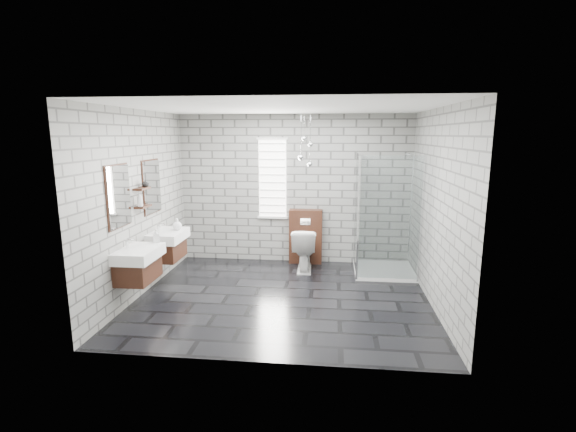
% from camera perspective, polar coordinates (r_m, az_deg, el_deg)
% --- Properties ---
extents(floor, '(4.20, 3.60, 0.02)m').
position_cam_1_polar(floor, '(6.24, -0.72, -11.08)').
color(floor, black).
rests_on(floor, ground).
extents(ceiling, '(4.20, 3.60, 0.02)m').
position_cam_1_polar(ceiling, '(5.78, -0.78, 14.73)').
color(ceiling, white).
rests_on(ceiling, wall_back).
extents(wall_back, '(4.20, 0.02, 2.70)m').
position_cam_1_polar(wall_back, '(7.64, 0.88, 3.63)').
color(wall_back, gray).
rests_on(wall_back, floor).
extents(wall_front, '(4.20, 0.02, 2.70)m').
position_cam_1_polar(wall_front, '(4.10, -3.78, -2.96)').
color(wall_front, gray).
rests_on(wall_front, floor).
extents(wall_left, '(0.02, 3.60, 2.70)m').
position_cam_1_polar(wall_left, '(6.46, -19.69, 1.59)').
color(wall_left, gray).
rests_on(wall_left, floor).
extents(wall_right, '(0.02, 3.60, 2.70)m').
position_cam_1_polar(wall_right, '(5.99, 19.74, 0.88)').
color(wall_right, gray).
rests_on(wall_right, floor).
extents(vanity_left, '(0.47, 0.70, 1.57)m').
position_cam_1_polar(vanity_left, '(5.96, -20.08, -5.05)').
color(vanity_left, '#3A1D11').
rests_on(vanity_left, wall_left).
extents(vanity_right, '(0.47, 0.70, 1.57)m').
position_cam_1_polar(vanity_right, '(6.85, -16.38, -2.76)').
color(vanity_right, '#3A1D11').
rests_on(vanity_right, wall_left).
extents(shelf_lower, '(0.14, 0.30, 0.03)m').
position_cam_1_polar(shelf_lower, '(6.38, -19.21, 1.24)').
color(shelf_lower, '#3A1D11').
rests_on(shelf_lower, wall_left).
extents(shelf_upper, '(0.14, 0.30, 0.03)m').
position_cam_1_polar(shelf_upper, '(6.35, -19.36, 3.56)').
color(shelf_upper, '#3A1D11').
rests_on(shelf_upper, wall_left).
extents(window, '(0.56, 0.05, 1.48)m').
position_cam_1_polar(window, '(7.63, -2.14, 5.13)').
color(window, white).
rests_on(window, wall_back).
extents(cistern_panel, '(0.60, 0.20, 1.00)m').
position_cam_1_polar(cistern_panel, '(7.67, 2.43, -2.81)').
color(cistern_panel, '#3A1D11').
rests_on(cistern_panel, floor).
extents(flush_plate, '(0.18, 0.01, 0.12)m').
position_cam_1_polar(flush_plate, '(7.50, 2.39, -0.78)').
color(flush_plate, silver).
rests_on(flush_plate, cistern_panel).
extents(shower_enclosure, '(1.00, 1.00, 2.03)m').
position_cam_1_polar(shower_enclosure, '(7.20, 12.40, -3.97)').
color(shower_enclosure, white).
rests_on(shower_enclosure, floor).
extents(pendant_cluster, '(0.25, 0.21, 0.89)m').
position_cam_1_polar(pendant_cluster, '(7.14, 2.37, 8.75)').
color(pendant_cluster, silver).
rests_on(pendant_cluster, ceiling).
extents(toilet, '(0.44, 0.75, 0.75)m').
position_cam_1_polar(toilet, '(7.31, 2.21, -4.54)').
color(toilet, white).
rests_on(toilet, floor).
extents(soap_bottle_a, '(0.12, 0.12, 0.19)m').
position_cam_1_polar(soap_bottle_a, '(6.14, -17.57, -2.58)').
color(soap_bottle_a, '#B2B2B2').
rests_on(soap_bottle_a, vanity_left).
extents(soap_bottle_b, '(0.16, 0.16, 0.19)m').
position_cam_1_polar(soap_bottle_b, '(6.85, -14.93, -1.09)').
color(soap_bottle_b, '#B2B2B2').
rests_on(soap_bottle_b, vanity_right).
extents(soap_bottle_c, '(0.09, 0.09, 0.21)m').
position_cam_1_polar(soap_bottle_c, '(6.26, -19.62, 2.16)').
color(soap_bottle_c, '#B2B2B2').
rests_on(soap_bottle_c, shelf_lower).
extents(vase, '(0.10, 0.10, 0.10)m').
position_cam_1_polar(vase, '(6.43, -18.92, 4.26)').
color(vase, '#B2B2B2').
rests_on(vase, shelf_upper).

